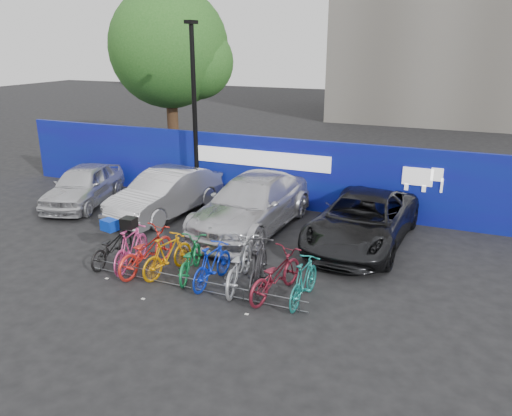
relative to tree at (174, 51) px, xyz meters
The scene contains 21 objects.
ground 13.14m from the tree, 56.03° to the right, with size 100.00×100.00×0.00m, color black.
hoarding 8.80m from the tree, 30.89° to the right, with size 22.00×0.18×2.40m.
tree is the anchor object (origin of this frame).
lamppost 6.14m from the tree, 52.49° to the right, with size 0.25×0.50×6.11m.
bike_rack 13.55m from the tree, 57.55° to the right, with size 5.60×0.03×0.30m.
car_0 7.84m from the tree, 89.29° to the right, with size 1.64×4.07×1.39m, color silver.
car_1 8.37m from the tree, 62.14° to the right, with size 1.57×4.50×1.48m, color #B4B4B9.
car_2 10.05m from the tree, 44.76° to the right, with size 2.22×5.46×1.58m, color silver.
car_3 12.46m from the tree, 32.94° to the right, with size 2.36×5.12×1.42m, color black.
bike_0 11.87m from the tree, 67.88° to the right, with size 0.60×1.71×0.90m, color black.
bike_1 12.10m from the tree, 64.95° to the right, with size 0.50×1.79×1.07m, color #E44591.
bike_2 12.30m from the tree, 62.90° to the right, with size 0.70×2.01×1.06m, color red.
bike_3 12.56m from the tree, 60.16° to the right, with size 0.48×1.69×1.02m, color orange.
bike_4 12.74m from the tree, 57.59° to the right, with size 0.62×1.77×0.93m, color #137A3B.
bike_5 13.23m from the tree, 55.27° to the right, with size 0.47×1.68×1.01m, color #0C2AC4.
bike_6 13.40m from the tree, 52.60° to the right, with size 0.73×2.08×1.10m, color #9DA0A4.
bike_7 13.71m from the tree, 50.86° to the right, with size 0.56×1.97×1.18m, color #29282B.
bike_8 14.08m from the tree, 49.62° to the right, with size 0.68×1.96×1.03m, color maroon.
bike_9 14.52m from the tree, 47.54° to the right, with size 0.47×1.67×1.00m, color #1B7C75.
cargo_crate 11.66m from the tree, 67.88° to the right, with size 0.39×0.30×0.28m, color #072FAF.
cargo_topcase 11.86m from the tree, 64.95° to the right, with size 0.35×0.31×0.26m, color black.
Camera 1 is at (5.38, -9.54, 5.47)m, focal length 35.00 mm.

